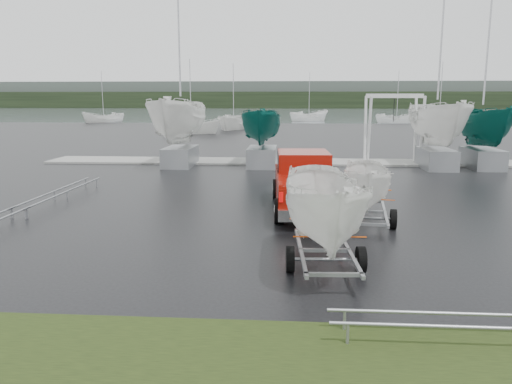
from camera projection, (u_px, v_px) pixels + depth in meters
name	position (u px, v px, depth m)	size (l,w,h in m)	color
ground_plane	(295.00, 210.00, 17.64)	(120.00, 120.00, 0.00)	black
lake	(292.00, 115.00, 115.64)	(300.00, 300.00, 0.00)	slate
dock	(294.00, 162.00, 30.37)	(30.00, 3.00, 0.12)	#979791
treeline	(292.00, 100.00, 183.68)	(300.00, 8.00, 6.00)	black
far_hill	(292.00, 95.00, 191.15)	(300.00, 6.00, 10.00)	#4C5651
pickup_truck	(304.00, 180.00, 17.67)	(2.41, 5.99, 1.96)	maroon
trailer_hitched	(327.00, 146.00, 11.00)	(1.88, 3.65, 5.25)	#919499
trailer_parked	(369.00, 149.00, 14.97)	(1.84, 3.72, 4.38)	#919499
boat_hoist	(393.00, 119.00, 29.48)	(3.30, 2.18, 4.12)	silver
keelboat_0	(178.00, 88.00, 28.05)	(2.79, 3.20, 10.97)	#919499
keelboat_1	(262.00, 106.00, 28.10)	(2.19, 3.20, 6.93)	#919499
keelboat_2	(441.00, 93.00, 27.09)	(2.62, 3.20, 10.79)	#919499
keelboat_3	(487.00, 101.00, 27.29)	(2.34, 3.20, 10.51)	#919499
mast_rack_0	(60.00, 191.00, 19.19)	(0.56, 6.50, 0.06)	#919499
moored_boat_0	(191.00, 133.00, 55.14)	(3.07, 3.01, 11.47)	white
moored_boat_1	(234.00, 129.00, 62.00)	(3.38, 3.44, 11.88)	white
moored_boat_2	(438.00, 131.00, 59.27)	(2.92, 2.96, 11.14)	white
moored_boat_3	(396.00, 123.00, 78.12)	(3.10, 3.05, 11.27)	white
moored_boat_4	(104.00, 122.00, 79.26)	(3.70, 3.70, 11.44)	white
moored_boat_5	(309.00, 121.00, 84.13)	(3.91, 3.88, 11.73)	white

